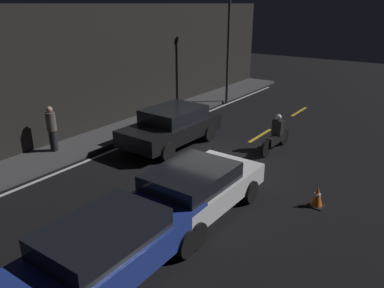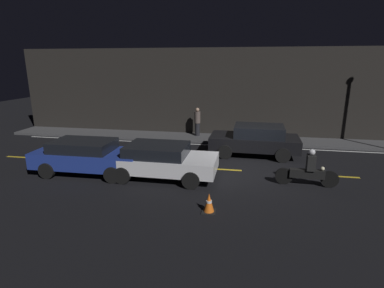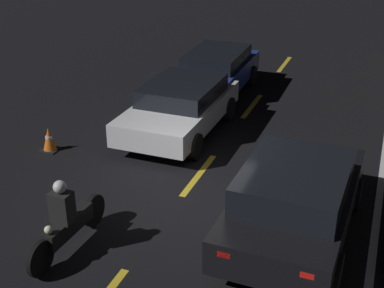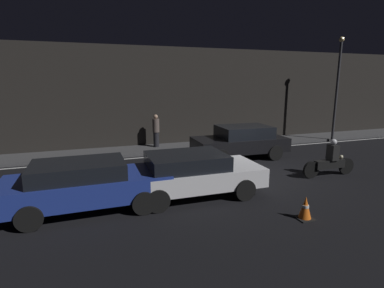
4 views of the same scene
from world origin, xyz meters
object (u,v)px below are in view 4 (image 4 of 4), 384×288
at_px(van_black, 241,141).
at_px(motorcycle, 330,161).
at_px(sedan_blue, 86,184).
at_px(sedan_white, 191,172).
at_px(pedestrian, 156,131).
at_px(traffic_cone_near, 305,208).
at_px(street_lamp, 337,85).

height_order(van_black, motorcycle, van_black).
height_order(sedan_blue, van_black, van_black).
distance_m(sedan_blue, sedan_white, 3.00).
distance_m(sedan_white, motorcycle, 5.36).
height_order(motorcycle, pedestrian, pedestrian).
bearing_deg(pedestrian, motorcycle, -51.81).
relative_size(sedan_white, pedestrian, 2.52).
xyz_separation_m(sedan_blue, van_black, (6.61, 3.70, 0.05)).
bearing_deg(sedan_blue, motorcycle, 0.55).
bearing_deg(traffic_cone_near, sedan_blue, 154.82).
bearing_deg(street_lamp, pedestrian, 172.42).
relative_size(sedan_white, street_lamp, 0.72).
relative_size(sedan_blue, motorcycle, 1.97).
distance_m(sedan_white, street_lamp, 11.82).
bearing_deg(van_black, traffic_cone_near, 78.26).
relative_size(van_black, street_lamp, 0.73).
distance_m(motorcycle, traffic_cone_near, 4.13).
xyz_separation_m(motorcycle, street_lamp, (4.99, 5.03, 2.68)).
distance_m(van_black, motorcycle, 3.94).
relative_size(van_black, pedestrian, 2.55).
distance_m(pedestrian, street_lamp, 10.33).
bearing_deg(pedestrian, sedan_blue, -117.14).
bearing_deg(sedan_white, sedan_blue, -177.90).
distance_m(sedan_blue, pedestrian, 7.35).
bearing_deg(street_lamp, sedan_white, -153.66).
height_order(van_black, street_lamp, street_lamp).
bearing_deg(traffic_cone_near, street_lamp, 42.97).
relative_size(sedan_blue, pedestrian, 2.61).
bearing_deg(van_black, street_lamp, -165.72).
relative_size(motorcycle, pedestrian, 1.32).
height_order(sedan_blue, traffic_cone_near, sedan_blue).
relative_size(sedan_blue, van_black, 1.02).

